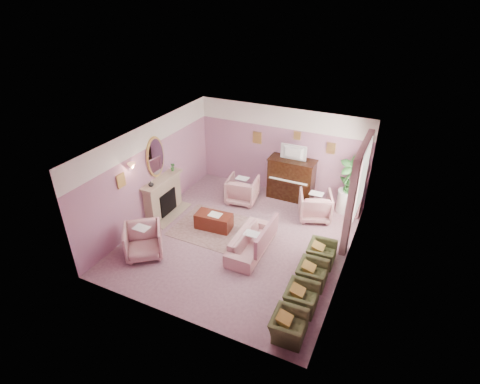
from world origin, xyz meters
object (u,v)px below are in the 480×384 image
at_px(coffee_table, 214,221).
at_px(olive_chair_c, 312,271).
at_px(sofa, 252,239).
at_px(floral_armchair_left, 242,188).
at_px(olive_chair_b, 301,295).
at_px(television, 293,152).
at_px(olive_chair_a, 289,323).
at_px(side_table, 346,201).
at_px(olive_chair_d, 322,250).
at_px(floral_armchair_right, 315,204).
at_px(piano, 291,179).
at_px(floral_armchair_front, 143,240).

distance_m(coffee_table, olive_chair_c, 3.21).
bearing_deg(sofa, floral_armchair_left, 120.63).
distance_m(sofa, olive_chair_b, 2.14).
bearing_deg(olive_chair_b, television, 111.77).
distance_m(olive_chair_a, olive_chair_c, 1.64).
xyz_separation_m(coffee_table, olive_chair_c, (3.07, -0.94, 0.10)).
height_order(floral_armchair_left, olive_chair_b, floral_armchair_left).
xyz_separation_m(coffee_table, floral_armchair_left, (0.09, 1.66, 0.23)).
bearing_deg(television, olive_chair_c, -63.66).
bearing_deg(floral_armchair_left, side_table, 14.94).
distance_m(olive_chair_d, side_table, 2.59).
bearing_deg(coffee_table, olive_chair_a, -40.01).
height_order(floral_armchair_left, side_table, floral_armchair_left).
bearing_deg(sofa, television, 89.70).
xyz_separation_m(coffee_table, floral_armchair_right, (2.39, 1.71, 0.23)).
distance_m(sofa, side_table, 3.43).
xyz_separation_m(floral_armchair_left, olive_chair_b, (2.98, -3.42, -0.14)).
relative_size(floral_armchair_left, olive_chair_d, 1.23).
distance_m(piano, floral_armchair_front, 4.93).
relative_size(sofa, floral_armchair_right, 2.02).
height_order(olive_chair_c, side_table, side_table).
bearing_deg(floral_armchair_right, sofa, -115.28).
distance_m(floral_armchair_front, olive_chair_a, 4.16).
height_order(television, side_table, television).
bearing_deg(television, side_table, -0.60).
xyz_separation_m(floral_armchair_front, olive_chair_b, (4.08, 0.02, -0.14)).
relative_size(sofa, side_table, 2.64).
bearing_deg(sofa, piano, 89.71).
relative_size(floral_armchair_right, side_table, 1.31).
height_order(olive_chair_c, olive_chair_d, same).
bearing_deg(side_table, television, 179.40).
relative_size(television, olive_chair_a, 1.08).
height_order(coffee_table, olive_chair_d, olive_chair_d).
height_order(television, olive_chair_b, television).
xyz_separation_m(piano, floral_armchair_right, (1.02, -0.83, -0.19)).
bearing_deg(piano, olive_chair_b, -68.46).
height_order(piano, olive_chair_d, piano).
relative_size(television, sofa, 0.43).
xyz_separation_m(sofa, olive_chair_c, (1.71, -0.46, -0.05)).
height_order(sofa, floral_armchair_right, floral_armchair_right).
relative_size(coffee_table, floral_armchair_front, 1.09).
xyz_separation_m(floral_armchair_left, olive_chair_d, (2.98, -1.78, -0.14)).
bearing_deg(floral_armchair_left, television, 32.84).
height_order(piano, floral_armchair_left, piano).
bearing_deg(side_table, olive_chair_d, -91.15).
bearing_deg(olive_chair_b, olive_chair_c, 90.00).
bearing_deg(olive_chair_a, olive_chair_c, 90.00).
bearing_deg(floral_armchair_right, side_table, 46.08).
bearing_deg(olive_chair_b, sofa, 143.15).
xyz_separation_m(sofa, side_table, (1.76, 2.94, -0.02)).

